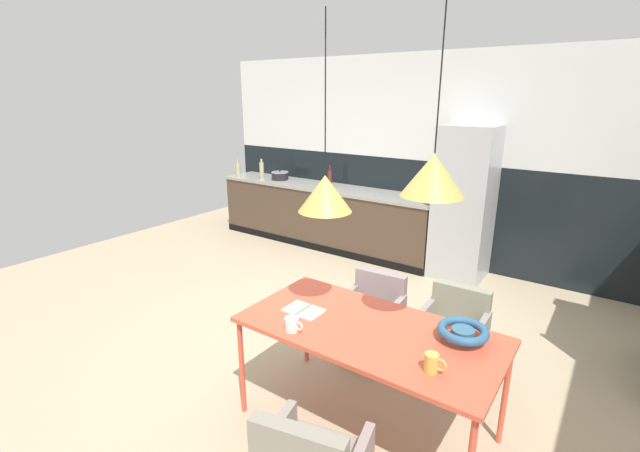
{
  "coord_description": "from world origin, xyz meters",
  "views": [
    {
      "loc": [
        2.06,
        -2.72,
        2.2
      ],
      "look_at": [
        -0.33,
        0.68,
        0.93
      ],
      "focal_mm": 24.38,
      "sensor_mm": 36.0,
      "label": 1
    }
  ],
  "objects_px": {
    "dining_table": "(369,334)",
    "bottle_spice_small": "(330,178)",
    "pendant_lamp_over_table_near": "(325,193)",
    "bottle_wine_green": "(238,170)",
    "armchair_head_of_table": "(374,304)",
    "fruit_bowl": "(463,332)",
    "bottle_oil_tall": "(262,170)",
    "mug_glass_clear": "(292,324)",
    "cooking_pot": "(280,176)",
    "mug_tall_blue": "(432,363)",
    "pendant_lamp_over_table_far": "(433,175)",
    "armchair_facing_counter": "(455,321)",
    "open_book": "(304,310)",
    "refrigerator_column": "(464,204)"
  },
  "relations": [
    {
      "from": "bottle_wine_green",
      "to": "pendant_lamp_over_table_far",
      "type": "xyz_separation_m",
      "value": [
        4.3,
        -2.72,
        0.76
      ]
    },
    {
      "from": "dining_table",
      "to": "pendant_lamp_over_table_far",
      "type": "relative_size",
      "value": 1.66
    },
    {
      "from": "refrigerator_column",
      "to": "pendant_lamp_over_table_near",
      "type": "relative_size",
      "value": 1.58
    },
    {
      "from": "cooking_pot",
      "to": "bottle_spice_small",
      "type": "xyz_separation_m",
      "value": [
        0.89,
        0.09,
        0.05
      ]
    },
    {
      "from": "mug_tall_blue",
      "to": "armchair_facing_counter",
      "type": "bearing_deg",
      "value": 101.25
    },
    {
      "from": "mug_tall_blue",
      "to": "mug_glass_clear",
      "type": "distance_m",
      "value": 0.89
    },
    {
      "from": "open_book",
      "to": "pendant_lamp_over_table_far",
      "type": "relative_size",
      "value": 0.26
    },
    {
      "from": "open_book",
      "to": "bottle_wine_green",
      "type": "bearing_deg",
      "value": 140.96
    },
    {
      "from": "fruit_bowl",
      "to": "bottle_oil_tall",
      "type": "distance_m",
      "value": 4.87
    },
    {
      "from": "bottle_oil_tall",
      "to": "pendant_lamp_over_table_near",
      "type": "relative_size",
      "value": 0.27
    },
    {
      "from": "armchair_facing_counter",
      "to": "pendant_lamp_over_table_far",
      "type": "height_order",
      "value": "pendant_lamp_over_table_far"
    },
    {
      "from": "armchair_head_of_table",
      "to": "mug_glass_clear",
      "type": "xyz_separation_m",
      "value": [
        0.0,
        -1.11,
        0.33
      ]
    },
    {
      "from": "open_book",
      "to": "pendant_lamp_over_table_far",
      "type": "xyz_separation_m",
      "value": [
        0.81,
        0.11,
        1.01
      ]
    },
    {
      "from": "armchair_facing_counter",
      "to": "bottle_oil_tall",
      "type": "bearing_deg",
      "value": -28.59
    },
    {
      "from": "bottle_spice_small",
      "to": "pendant_lamp_over_table_near",
      "type": "xyz_separation_m",
      "value": [
        2.02,
        -3.07,
        0.58
      ]
    },
    {
      "from": "refrigerator_column",
      "to": "fruit_bowl",
      "type": "distance_m",
      "value": 2.9
    },
    {
      "from": "pendant_lamp_over_table_near",
      "to": "bottle_wine_green",
      "type": "bearing_deg",
      "value": 142.54
    },
    {
      "from": "refrigerator_column",
      "to": "pendant_lamp_over_table_near",
      "type": "bearing_deg",
      "value": -89.79
    },
    {
      "from": "bottle_wine_green",
      "to": "armchair_head_of_table",
      "type": "bearing_deg",
      "value": -28.74
    },
    {
      "from": "refrigerator_column",
      "to": "mug_tall_blue",
      "type": "xyz_separation_m",
      "value": [
        0.84,
        -3.17,
        -0.12
      ]
    },
    {
      "from": "refrigerator_column",
      "to": "bottle_spice_small",
      "type": "xyz_separation_m",
      "value": [
        -2.01,
        0.09,
        0.09
      ]
    },
    {
      "from": "armchair_facing_counter",
      "to": "open_book",
      "type": "xyz_separation_m",
      "value": [
        -0.76,
        -0.96,
        0.28
      ]
    },
    {
      "from": "bottle_spice_small",
      "to": "cooking_pot",
      "type": "bearing_deg",
      "value": -174.43
    },
    {
      "from": "armchair_head_of_table",
      "to": "mug_glass_clear",
      "type": "relative_size",
      "value": 5.47
    },
    {
      "from": "open_book",
      "to": "fruit_bowl",
      "type": "bearing_deg",
      "value": 14.46
    },
    {
      "from": "dining_table",
      "to": "cooking_pot",
      "type": "xyz_separation_m",
      "value": [
        -3.24,
        2.96,
        0.25
      ]
    },
    {
      "from": "fruit_bowl",
      "to": "armchair_head_of_table",
      "type": "bearing_deg",
      "value": 146.83
    },
    {
      "from": "fruit_bowl",
      "to": "bottle_oil_tall",
      "type": "xyz_separation_m",
      "value": [
        -4.07,
        2.66,
        0.22
      ]
    },
    {
      "from": "dining_table",
      "to": "open_book",
      "type": "xyz_separation_m",
      "value": [
        -0.48,
        -0.06,
        0.05
      ]
    },
    {
      "from": "refrigerator_column",
      "to": "bottle_oil_tall",
      "type": "distance_m",
      "value": 3.2
    },
    {
      "from": "fruit_bowl",
      "to": "bottle_oil_tall",
      "type": "height_order",
      "value": "bottle_oil_tall"
    },
    {
      "from": "open_book",
      "to": "cooking_pot",
      "type": "relative_size",
      "value": 0.97
    },
    {
      "from": "dining_table",
      "to": "bottle_spice_small",
      "type": "xyz_separation_m",
      "value": [
        -2.36,
        3.05,
        0.31
      ]
    },
    {
      "from": "fruit_bowl",
      "to": "pendant_lamp_over_table_far",
      "type": "distance_m",
      "value": 1.0
    },
    {
      "from": "dining_table",
      "to": "armchair_head_of_table",
      "type": "height_order",
      "value": "dining_table"
    },
    {
      "from": "armchair_facing_counter",
      "to": "pendant_lamp_over_table_near",
      "type": "distance_m",
      "value": 1.57
    },
    {
      "from": "fruit_bowl",
      "to": "open_book",
      "type": "relative_size",
      "value": 1.18
    },
    {
      "from": "cooking_pot",
      "to": "armchair_facing_counter",
      "type": "bearing_deg",
      "value": -30.33
    },
    {
      "from": "armchair_head_of_table",
      "to": "bottle_oil_tall",
      "type": "bearing_deg",
      "value": -37.26
    },
    {
      "from": "dining_table",
      "to": "mug_glass_clear",
      "type": "bearing_deg",
      "value": -140.96
    },
    {
      "from": "dining_table",
      "to": "armchair_facing_counter",
      "type": "bearing_deg",
      "value": 72.7
    },
    {
      "from": "dining_table",
      "to": "bottle_spice_small",
      "type": "height_order",
      "value": "bottle_spice_small"
    },
    {
      "from": "pendant_lamp_over_table_near",
      "to": "mug_glass_clear",
      "type": "bearing_deg",
      "value": -99.71
    },
    {
      "from": "dining_table",
      "to": "cooking_pot",
      "type": "distance_m",
      "value": 4.4
    },
    {
      "from": "fruit_bowl",
      "to": "pendant_lamp_over_table_far",
      "type": "relative_size",
      "value": 0.31
    },
    {
      "from": "armchair_facing_counter",
      "to": "bottle_spice_small",
      "type": "xyz_separation_m",
      "value": [
        -2.64,
        2.15,
        0.53
      ]
    },
    {
      "from": "mug_glass_clear",
      "to": "bottle_oil_tall",
      "type": "distance_m",
      "value": 4.48
    },
    {
      "from": "bottle_oil_tall",
      "to": "bottle_wine_green",
      "type": "distance_m",
      "value": 0.44
    },
    {
      "from": "cooking_pot",
      "to": "bottle_spice_small",
      "type": "relative_size",
      "value": 0.9
    },
    {
      "from": "armchair_facing_counter",
      "to": "mug_glass_clear",
      "type": "relative_size",
      "value": 5.55
    }
  ]
}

